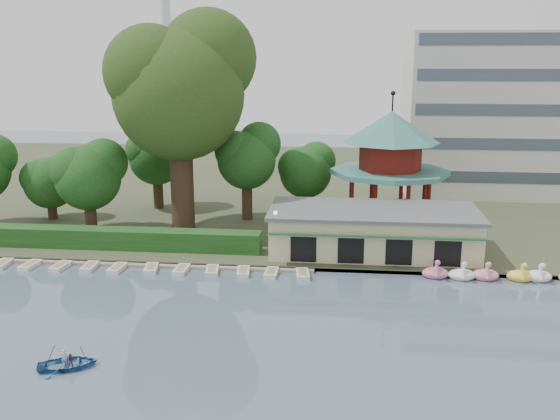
# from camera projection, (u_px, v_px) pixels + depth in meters

# --- Properties ---
(ground_plane) EXTENTS (220.00, 220.00, 0.00)m
(ground_plane) POSITION_uv_depth(u_px,v_px,m) (214.00, 367.00, 36.30)
(ground_plane) COLOR slate
(ground_plane) RESTS_ON ground
(shore) EXTENTS (220.00, 70.00, 0.40)m
(shore) POSITION_uv_depth(u_px,v_px,m) (291.00, 184.00, 86.44)
(shore) COLOR #424930
(shore) RESTS_ON ground
(embankment) EXTENTS (220.00, 0.60, 0.30)m
(embankment) POSITION_uv_depth(u_px,v_px,m) (256.00, 267.00, 52.96)
(embankment) COLOR gray
(embankment) RESTS_ON ground
(dock) EXTENTS (34.00, 1.60, 0.24)m
(dock) POSITION_uv_depth(u_px,v_px,m) (119.00, 263.00, 54.07)
(dock) COLOR gray
(dock) RESTS_ON ground
(boathouse) EXTENTS (18.60, 9.39, 3.90)m
(boathouse) POSITION_uv_depth(u_px,v_px,m) (373.00, 230.00, 55.94)
(boathouse) COLOR beige
(boathouse) RESTS_ON shore
(pavilion) EXTENTS (12.40, 12.40, 13.50)m
(pavilion) POSITION_uv_depth(u_px,v_px,m) (390.00, 156.00, 64.18)
(pavilion) COLOR beige
(pavilion) RESTS_ON shore
(office_building) EXTENTS (38.00, 18.00, 20.00)m
(office_building) POSITION_uv_depth(u_px,v_px,m) (549.00, 120.00, 77.98)
(office_building) COLOR silver
(office_building) RESTS_ON shore
(hedge) EXTENTS (30.00, 2.00, 1.80)m
(hedge) POSITION_uv_depth(u_px,v_px,m) (99.00, 238.00, 57.27)
(hedge) COLOR #204F1C
(hedge) RESTS_ON shore
(lamp_post) EXTENTS (0.36, 0.36, 4.28)m
(lamp_post) POSITION_uv_depth(u_px,v_px,m) (275.00, 226.00, 53.68)
(lamp_post) COLOR black
(lamp_post) RESTS_ON shore
(big_tree) EXTENTS (14.25, 13.28, 21.81)m
(big_tree) POSITION_uv_depth(u_px,v_px,m) (181.00, 83.00, 60.78)
(big_tree) COLOR #3A281C
(big_tree) RESTS_ON shore
(small_trees) EXTENTS (39.60, 16.55, 10.41)m
(small_trees) POSITION_uv_depth(u_px,v_px,m) (140.00, 165.00, 66.23)
(small_trees) COLOR #3A281C
(small_trees) RESTS_ON shore
(swan_boats) EXTENTS (12.93, 2.07, 1.92)m
(swan_boats) POSITION_uv_depth(u_px,v_px,m) (502.00, 275.00, 50.20)
(swan_boats) COLOR pink
(swan_boats) RESTS_ON ground
(moored_rowboats) EXTENTS (32.03, 2.73, 0.36)m
(moored_rowboats) POSITION_uv_depth(u_px,v_px,m) (120.00, 268.00, 52.62)
(moored_rowboats) COLOR silver
(moored_rowboats) RESTS_ON ground
(rowboat_with_passengers) EXTENTS (5.60, 4.79, 2.01)m
(rowboat_with_passengers) POSITION_uv_depth(u_px,v_px,m) (68.00, 360.00, 36.06)
(rowboat_with_passengers) COLOR #2762A2
(rowboat_with_passengers) RESTS_ON ground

